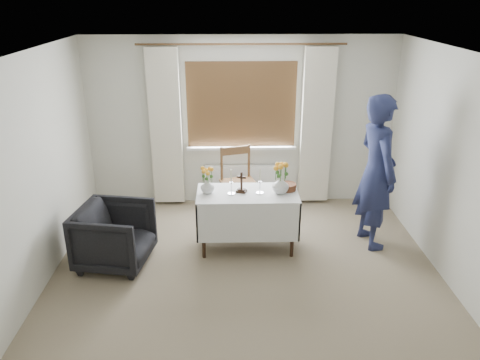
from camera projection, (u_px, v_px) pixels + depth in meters
name	position (u px, v px, depth m)	size (l,w,h in m)	color
ground	(248.00, 296.00, 5.04)	(5.00, 5.00, 0.00)	gray
altar_table	(247.00, 220.00, 5.87)	(1.24, 0.64, 0.76)	white
wooden_chair	(240.00, 185.00, 6.59)	(0.48, 0.48, 1.03)	brown
armchair	(115.00, 236.00, 5.52)	(0.79, 0.82, 0.74)	black
person	(376.00, 172.00, 5.77)	(0.71, 0.47, 1.95)	navy
radiator	(241.00, 184.00, 7.17)	(1.10, 0.10, 0.60)	white
wooden_cross	(241.00, 182.00, 5.69)	(0.12, 0.09, 0.26)	black
candlestick_left	(231.00, 182.00, 5.62)	(0.09, 0.09, 0.32)	silver
candlestick_right	(260.00, 181.00, 5.64)	(0.09, 0.09, 0.32)	silver
flower_vase_left	(208.00, 186.00, 5.69)	(0.17, 0.17, 0.18)	silver
flower_vase_right	(280.00, 185.00, 5.67)	(0.20, 0.20, 0.21)	silver
wicker_basket	(287.00, 187.00, 5.79)	(0.22, 0.22, 0.08)	brown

